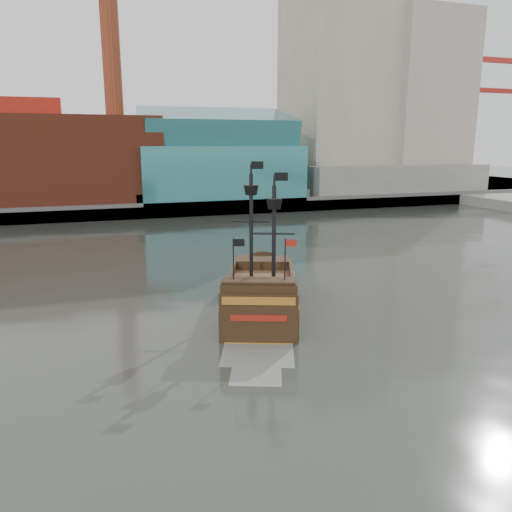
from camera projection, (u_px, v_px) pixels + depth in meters
name	position (u px, v px, depth m)	size (l,w,h in m)	color
ground	(355.00, 369.00, 28.47)	(400.00, 400.00, 0.00)	#262823
promenade_far	(151.00, 195.00, 113.21)	(220.00, 60.00, 2.00)	slate
seawall	(173.00, 210.00, 85.90)	(220.00, 1.00, 2.60)	#4C4C49
skyline	(176.00, 83.00, 102.72)	(149.00, 45.00, 62.00)	brown
crane_a	(471.00, 116.00, 124.49)	(22.50, 4.00, 32.25)	slate
crane_b	(472.00, 131.00, 137.51)	(19.10, 4.00, 26.25)	slate
pirate_ship	(261.00, 298.00, 37.83)	(10.21, 16.80, 12.09)	black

